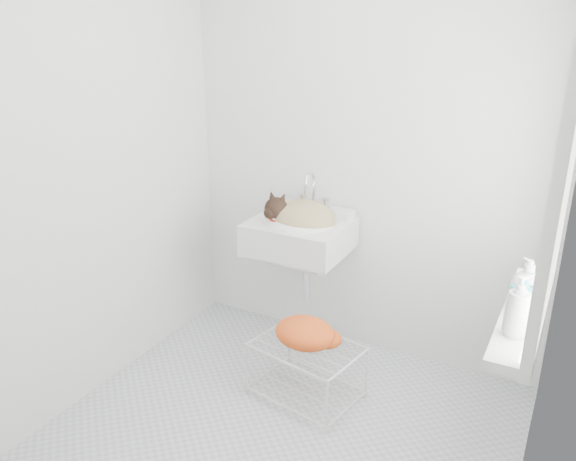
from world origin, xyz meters
The scene contains 15 objects.
floor centered at (0.00, 0.00, 0.00)m, with size 2.20×2.00×0.02m, color silver.
back_wall centered at (0.00, 1.00, 1.25)m, with size 2.20×0.02×2.50m, color white.
right_wall centered at (1.10, 0.00, 1.25)m, with size 0.02×2.00×2.50m, color white.
left_wall centered at (-1.10, 0.00, 1.25)m, with size 0.02×2.00×2.50m, color white.
window_glass centered at (1.09, 0.20, 1.35)m, with size 0.01×0.80×1.00m, color white.
window_frame centered at (1.07, 0.20, 1.35)m, with size 0.04×0.90×1.10m, color white.
windowsill centered at (1.01, 0.20, 0.83)m, with size 0.16×0.88×0.04m, color white.
sink centered at (-0.28, 0.74, 0.85)m, with size 0.56×0.48×0.22m, color white.
faucet centered at (-0.28, 0.92, 0.99)m, with size 0.20×0.14×0.20m, color silver, non-canonical shape.
cat centered at (-0.27, 0.72, 0.89)m, with size 0.43×0.37×0.25m.
wire_rack centered at (-0.02, 0.33, 0.15)m, with size 0.54×0.38×0.32m, color silver.
towel centered at (-0.04, 0.33, 0.35)m, with size 0.33×0.24×0.14m, color #D77100.
bottle_a centered at (1.00, -0.01, 0.85)m, with size 0.08×0.08×0.21m, color silver.
bottle_b centered at (1.00, 0.17, 0.85)m, with size 0.08×0.08×0.17m, color teal.
bottle_c centered at (1.00, 0.29, 0.85)m, with size 0.14×0.14×0.18m, color silver.
Camera 1 is at (1.14, -2.07, 1.97)m, focal length 36.00 mm.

